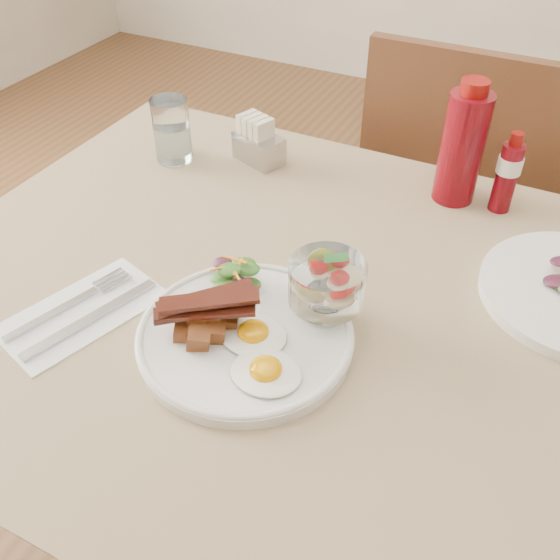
{
  "coord_description": "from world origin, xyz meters",
  "views": [
    {
      "loc": [
        0.17,
        -0.59,
        1.34
      ],
      "look_at": [
        -0.1,
        -0.05,
        0.82
      ],
      "focal_mm": 40.0,
      "sensor_mm": 36.0,
      "label": 1
    }
  ],
  "objects_px": {
    "main_plate": "(245,337)",
    "ketchup_bottle": "(462,146)",
    "hot_sauce_bottle": "(507,174)",
    "sugar_caddy": "(258,143)",
    "table": "(360,362)",
    "water_glass": "(172,134)",
    "chair_far": "(458,211)",
    "fruit_cup": "(327,283)"
  },
  "relations": [
    {
      "from": "main_plate",
      "to": "ketchup_bottle",
      "type": "distance_m",
      "value": 0.49
    },
    {
      "from": "table",
      "to": "ketchup_bottle",
      "type": "bearing_deg",
      "value": 85.61
    },
    {
      "from": "chair_far",
      "to": "main_plate",
      "type": "distance_m",
      "value": 0.82
    },
    {
      "from": "table",
      "to": "chair_far",
      "type": "xyz_separation_m",
      "value": [
        0.0,
        0.66,
        -0.14
      ]
    },
    {
      "from": "table",
      "to": "water_glass",
      "type": "relative_size",
      "value": 11.46
    },
    {
      "from": "chair_far",
      "to": "sugar_caddy",
      "type": "bearing_deg",
      "value": -132.94
    },
    {
      "from": "table",
      "to": "ketchup_bottle",
      "type": "distance_m",
      "value": 0.39
    },
    {
      "from": "main_plate",
      "to": "sugar_caddy",
      "type": "bearing_deg",
      "value": 116.14
    },
    {
      "from": "table",
      "to": "fruit_cup",
      "type": "height_order",
      "value": "fruit_cup"
    },
    {
      "from": "ketchup_bottle",
      "to": "fruit_cup",
      "type": "bearing_deg",
      "value": -100.73
    },
    {
      "from": "main_plate",
      "to": "ketchup_bottle",
      "type": "relative_size",
      "value": 1.35
    },
    {
      "from": "fruit_cup",
      "to": "hot_sauce_bottle",
      "type": "distance_m",
      "value": 0.41
    },
    {
      "from": "table",
      "to": "fruit_cup",
      "type": "xyz_separation_m",
      "value": [
        -0.05,
        -0.03,
        0.16
      ]
    },
    {
      "from": "fruit_cup",
      "to": "ketchup_bottle",
      "type": "relative_size",
      "value": 0.48
    },
    {
      "from": "table",
      "to": "chair_far",
      "type": "distance_m",
      "value": 0.68
    },
    {
      "from": "main_plate",
      "to": "sugar_caddy",
      "type": "xyz_separation_m",
      "value": [
        -0.21,
        0.42,
        0.03
      ]
    },
    {
      "from": "chair_far",
      "to": "main_plate",
      "type": "bearing_deg",
      "value": -99.09
    },
    {
      "from": "hot_sauce_bottle",
      "to": "water_glass",
      "type": "xyz_separation_m",
      "value": [
        -0.58,
        -0.1,
        -0.02
      ]
    },
    {
      "from": "fruit_cup",
      "to": "sugar_caddy",
      "type": "xyz_separation_m",
      "value": [
        -0.28,
        0.34,
        -0.04
      ]
    },
    {
      "from": "main_plate",
      "to": "fruit_cup",
      "type": "relative_size",
      "value": 2.8
    },
    {
      "from": "ketchup_bottle",
      "to": "water_glass",
      "type": "relative_size",
      "value": 1.78
    },
    {
      "from": "table",
      "to": "chair_far",
      "type": "height_order",
      "value": "chair_far"
    },
    {
      "from": "chair_far",
      "to": "hot_sauce_bottle",
      "type": "xyz_separation_m",
      "value": [
        0.1,
        -0.32,
        0.29
      ]
    },
    {
      "from": "table",
      "to": "ketchup_bottle",
      "type": "xyz_separation_m",
      "value": [
        0.03,
        0.35,
        0.19
      ]
    },
    {
      "from": "table",
      "to": "sugar_caddy",
      "type": "relative_size",
      "value": 12.61
    },
    {
      "from": "hot_sauce_bottle",
      "to": "ketchup_bottle",
      "type": "bearing_deg",
      "value": -179.59
    },
    {
      "from": "chair_far",
      "to": "water_glass",
      "type": "xyz_separation_m",
      "value": [
        -0.47,
        -0.42,
        0.28
      ]
    },
    {
      "from": "hot_sauce_bottle",
      "to": "sugar_caddy",
      "type": "distance_m",
      "value": 0.44
    },
    {
      "from": "main_plate",
      "to": "ketchup_bottle",
      "type": "bearing_deg",
      "value": 71.79
    },
    {
      "from": "table",
      "to": "hot_sauce_bottle",
      "type": "bearing_deg",
      "value": 73.23
    },
    {
      "from": "hot_sauce_bottle",
      "to": "table",
      "type": "bearing_deg",
      "value": -106.77
    },
    {
      "from": "main_plate",
      "to": "water_glass",
      "type": "relative_size",
      "value": 2.41
    },
    {
      "from": "main_plate",
      "to": "ketchup_bottle",
      "type": "height_order",
      "value": "ketchup_bottle"
    },
    {
      "from": "table",
      "to": "ketchup_bottle",
      "type": "relative_size",
      "value": 6.42
    },
    {
      "from": "main_plate",
      "to": "ketchup_bottle",
      "type": "xyz_separation_m",
      "value": [
        0.15,
        0.46,
        0.09
      ]
    },
    {
      "from": "fruit_cup",
      "to": "ketchup_bottle",
      "type": "distance_m",
      "value": 0.39
    },
    {
      "from": "main_plate",
      "to": "hot_sauce_bottle",
      "type": "height_order",
      "value": "hot_sauce_bottle"
    },
    {
      "from": "ketchup_bottle",
      "to": "sugar_caddy",
      "type": "xyz_separation_m",
      "value": [
        -0.36,
        -0.04,
        -0.06
      ]
    },
    {
      "from": "table",
      "to": "sugar_caddy",
      "type": "height_order",
      "value": "sugar_caddy"
    },
    {
      "from": "ketchup_bottle",
      "to": "hot_sauce_bottle",
      "type": "relative_size",
      "value": 1.5
    },
    {
      "from": "chair_far",
      "to": "ketchup_bottle",
      "type": "distance_m",
      "value": 0.45
    },
    {
      "from": "fruit_cup",
      "to": "water_glass",
      "type": "xyz_separation_m",
      "value": [
        -0.43,
        0.28,
        -0.02
      ]
    }
  ]
}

